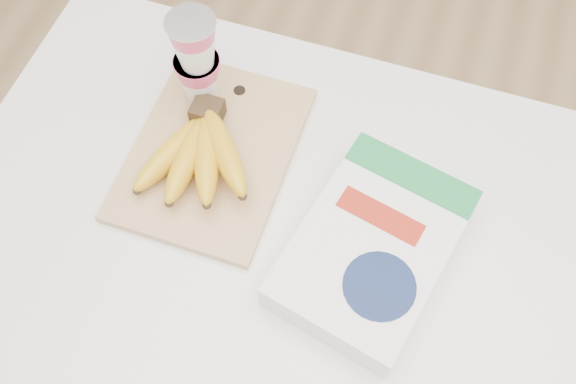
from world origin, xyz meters
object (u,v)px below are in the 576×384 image
object	(u,v)px
yogurt_stack	(196,58)
cereal_box	(372,248)
table	(306,336)
bananas	(198,152)
cutting_board	(212,153)

from	to	relation	value
yogurt_stack	cereal_box	size ratio (longest dim) A/B	0.53
table	cereal_box	size ratio (longest dim) A/B	3.51
table	bananas	size ratio (longest dim) A/B	5.81
cutting_board	bananas	size ratio (longest dim) A/B	1.66
table	cereal_box	world-z (taller)	cereal_box
cereal_box	yogurt_stack	bearing A→B (deg)	164.21
cereal_box	cutting_board	bearing A→B (deg)	175.36
cutting_board	yogurt_stack	size ratio (longest dim) A/B	1.88
bananas	yogurt_stack	distance (m)	0.15
cutting_board	yogurt_stack	xyz separation A→B (m)	(-0.05, 0.10, 0.10)
bananas	cutting_board	bearing A→B (deg)	69.34
table	bananas	distance (m)	0.54
bananas	cereal_box	distance (m)	0.31
table	yogurt_stack	xyz separation A→B (m)	(-0.26, 0.21, 0.56)
yogurt_stack	cutting_board	bearing A→B (deg)	-60.85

